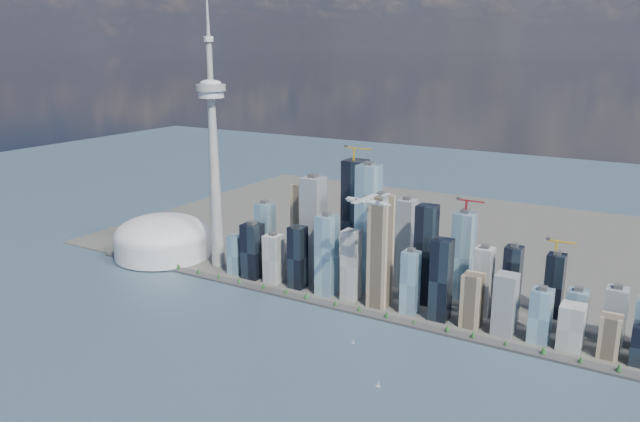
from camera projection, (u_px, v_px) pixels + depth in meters
The scene contains 10 objects.
ground at pixel (244, 371), 852.47m from camera, with size 4000.00×4000.00×0.00m, color #334759.
seawall at pixel (334, 306), 1060.31m from camera, with size 1100.00×22.00×4.00m, color #383838.
land at pixel (429, 238), 1435.45m from camera, with size 1400.00×900.00×3.00m, color #4C4C47.
shoreline_trees at pixel (334, 302), 1058.58m from camera, with size 960.53×7.20×8.80m.
skyscraper_cluster at pixel (388, 255), 1084.08m from camera, with size 736.00×142.00×251.28m.
needle_tower at pixel (213, 151), 1197.73m from camera, with size 56.00×56.00×550.50m.
dome_stadium at pixel (163, 238), 1308.15m from camera, with size 200.00×200.00×86.00m.
airplane at pixel (367, 201), 951.19m from camera, with size 80.20×70.86×19.57m.
sailboat_west at pixel (378, 385), 810.96m from camera, with size 7.64×3.17×10.55m.
sailboat_east at pixel (353, 342), 930.75m from camera, with size 5.96×2.50×8.23m.
Camera 1 is at (479.06, -609.73, 429.00)m, focal length 35.00 mm.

